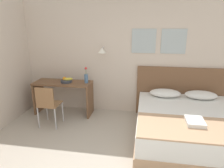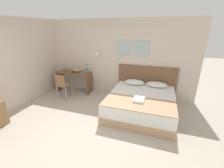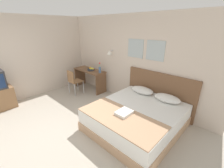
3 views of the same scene
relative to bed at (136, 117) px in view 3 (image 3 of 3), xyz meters
name	(u,v)px [view 3 (image 3 of 3)]	position (x,y,z in m)	size (l,w,h in m)	color
ground_plane	(53,134)	(-1.23, -1.51, -0.27)	(24.00, 24.00, 0.00)	#B2A899
wall_back	(127,59)	(-1.22, 1.11, 1.06)	(5.65, 0.31, 2.65)	beige
wall_left	(1,62)	(-3.68, -1.72, 1.05)	(0.06, 5.59, 2.65)	beige
bed	(136,117)	(0.00, 0.00, 0.00)	(1.85, 2.04, 0.55)	tan
headboard	(159,93)	(0.00, 1.05, 0.30)	(1.97, 0.06, 1.15)	brown
pillow_left	(142,90)	(-0.37, 0.78, 0.36)	(0.65, 0.39, 0.16)	white
pillow_right	(167,98)	(0.37, 0.78, 0.36)	(0.65, 0.39, 0.16)	white
throw_blanket	(120,117)	(0.00, -0.59, 0.29)	(1.80, 0.82, 0.02)	tan
folded_towel_near_foot	(124,113)	(-0.02, -0.45, 0.33)	(0.27, 0.34, 0.06)	white
desk	(90,76)	(-2.68, 0.74, 0.27)	(1.32, 0.52, 0.77)	brown
desk_chair	(73,80)	(-2.73, 0.06, 0.25)	(0.41, 0.41, 0.88)	#8E6642
fruit_bowl	(91,69)	(-2.58, 0.74, 0.54)	(0.28, 0.26, 0.12)	#333842
flower_vase	(100,69)	(-2.12, 0.77, 0.63)	(0.08, 0.08, 0.37)	#4C7099
tv_stand	(1,99)	(-3.40, -2.00, 0.05)	(0.47, 0.68, 0.64)	#8E6642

